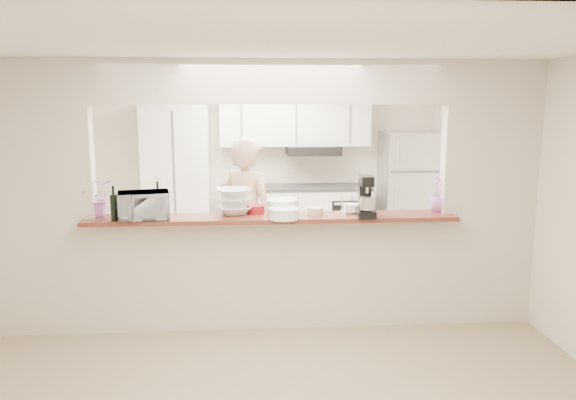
{
  "coord_description": "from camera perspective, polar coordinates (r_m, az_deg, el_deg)",
  "views": [
    {
      "loc": [
        -0.21,
        -5.1,
        2.14
      ],
      "look_at": [
        0.17,
        0.3,
        1.17
      ],
      "focal_mm": 35.0,
      "sensor_mm": 36.0,
      "label": 1
    }
  ],
  "objects": [
    {
      "name": "floor",
      "position": [
        5.53,
        -1.58,
        -12.62
      ],
      "size": [
        6.0,
        6.0,
        0.0
      ],
      "primitive_type": "plane",
      "color": "tan",
      "rests_on": "ground"
    },
    {
      "name": "tile_overlay",
      "position": [
        6.98,
        -2.14,
        -7.67
      ],
      "size": [
        5.0,
        2.9,
        0.01
      ],
      "primitive_type": "cube",
      "color": "beige",
      "rests_on": "floor"
    },
    {
      "name": "partition",
      "position": [
        5.14,
        -1.66,
        2.79
      ],
      "size": [
        5.0,
        0.15,
        2.5
      ],
      "color": "beige",
      "rests_on": "floor"
    },
    {
      "name": "bar_counter",
      "position": [
        5.33,
        -1.61,
        -6.93
      ],
      "size": [
        3.4,
        0.38,
        1.09
      ],
      "color": "beige",
      "rests_on": "floor"
    },
    {
      "name": "kitchen_cabinets",
      "position": [
        7.91,
        -3.83,
        1.64
      ],
      "size": [
        3.15,
        0.62,
        2.25
      ],
      "color": "silver",
      "rests_on": "floor"
    },
    {
      "name": "refrigerator",
      "position": [
        8.17,
        12.07,
        0.83
      ],
      "size": [
        0.75,
        0.7,
        1.7
      ],
      "primitive_type": "cube",
      "color": "#B3B2B8",
      "rests_on": "floor"
    },
    {
      "name": "flower_left",
      "position": [
        5.4,
        -18.89,
        0.25
      ],
      "size": [
        0.39,
        0.36,
        0.35
      ],
      "primitive_type": "imported",
      "rotation": [
        0.0,
        0.0,
        0.36
      ],
      "color": "#C367A3",
      "rests_on": "bar_counter"
    },
    {
      "name": "wine_bottle_a",
      "position": [
        5.32,
        -13.06,
        -0.17
      ],
      "size": [
        0.06,
        0.06,
        0.32
      ],
      "color": "black",
      "rests_on": "bar_counter"
    },
    {
      "name": "wine_bottle_b",
      "position": [
        5.17,
        -17.27,
        -0.67
      ],
      "size": [
        0.06,
        0.06,
        0.31
      ],
      "color": "black",
      "rests_on": "bar_counter"
    },
    {
      "name": "toaster_oven",
      "position": [
        5.17,
        -14.44,
        -0.53
      ],
      "size": [
        0.49,
        0.38,
        0.24
      ],
      "primitive_type": "imported",
      "rotation": [
        0.0,
        0.0,
        0.19
      ],
      "color": "#B1B1B6",
      "rests_on": "bar_counter"
    },
    {
      "name": "serving_bowls",
      "position": [
        5.23,
        -5.51,
        -0.17
      ],
      "size": [
        0.38,
        0.38,
        0.24
      ],
      "primitive_type": "imported",
      "rotation": [
        0.0,
        0.0,
        0.18
      ],
      "color": "white",
      "rests_on": "bar_counter"
    },
    {
      "name": "plate_stack_a",
      "position": [
        5.23,
        -0.56,
        -0.68
      ],
      "size": [
        0.3,
        0.3,
        0.14
      ],
      "color": "white",
      "rests_on": "bar_counter"
    },
    {
      "name": "plate_stack_b",
      "position": [
        5.02,
        -0.41,
        -1.36
      ],
      "size": [
        0.28,
        0.28,
        0.1
      ],
      "color": "white",
      "rests_on": "bar_counter"
    },
    {
      "name": "red_bowl",
      "position": [
        5.27,
        -3.31,
        -0.93
      ],
      "size": [
        0.16,
        0.16,
        0.08
      ],
      "primitive_type": "cylinder",
      "color": "maroon",
      "rests_on": "bar_counter"
    },
    {
      "name": "tan_bowl",
      "position": [
        5.2,
        2.78,
        -1.12
      ],
      "size": [
        0.15,
        0.15,
        0.07
      ],
      "primitive_type": "cylinder",
      "color": "#C5AC8A",
      "rests_on": "bar_counter"
    },
    {
      "name": "utensil_caddy",
      "position": [
        5.33,
        6.96,
        -0.17
      ],
      "size": [
        0.28,
        0.19,
        0.25
      ],
      "color": "silver",
      "rests_on": "bar_counter"
    },
    {
      "name": "stand_mixer",
      "position": [
        5.15,
        7.92,
        0.19
      ],
      "size": [
        0.18,
        0.27,
        0.38
      ],
      "color": "black",
      "rests_on": "bar_counter"
    },
    {
      "name": "flower_right",
      "position": [
        5.53,
        15.15,
        0.71
      ],
      "size": [
        0.24,
        0.24,
        0.36
      ],
      "primitive_type": "imported",
      "rotation": [
        0.0,
        0.0,
        0.23
      ],
      "color": "#C870D1",
      "rests_on": "bar_counter"
    },
    {
      "name": "person",
      "position": [
        6.03,
        -4.2,
        -2.0
      ],
      "size": [
        0.76,
        0.68,
        1.75
      ],
      "primitive_type": "imported",
      "rotation": [
        0.0,
        0.0,
        2.61
      ],
      "color": "tan",
      "rests_on": "floor"
    }
  ]
}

